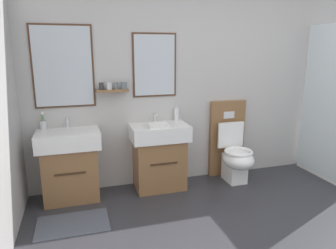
{
  "coord_description": "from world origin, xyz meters",
  "views": [
    {
      "loc": [
        -1.78,
        -1.63,
        1.65
      ],
      "look_at": [
        -0.78,
        1.71,
        0.8
      ],
      "focal_mm": 33.45,
      "sensor_mm": 36.0,
      "label": 1
    }
  ],
  "objects_px": {
    "soap_dispenser": "(176,114)",
    "folded_hand_towel": "(158,126)",
    "vanity_sink_right": "(159,155)",
    "toothbrush_cup": "(43,124)",
    "toilet": "(232,151)",
    "vanity_sink_left": "(70,163)"
  },
  "relations": [
    {
      "from": "soap_dispenser",
      "to": "folded_hand_towel",
      "type": "height_order",
      "value": "soap_dispenser"
    },
    {
      "from": "vanity_sink_right",
      "to": "toothbrush_cup",
      "type": "bearing_deg",
      "value": 173.4
    },
    {
      "from": "toothbrush_cup",
      "to": "soap_dispenser",
      "type": "xyz_separation_m",
      "value": [
        1.54,
        0.01,
        0.02
      ]
    },
    {
      "from": "toilet",
      "to": "soap_dispenser",
      "type": "height_order",
      "value": "toilet"
    },
    {
      "from": "vanity_sink_right",
      "to": "soap_dispenser",
      "type": "xyz_separation_m",
      "value": [
        0.26,
        0.16,
        0.45
      ]
    },
    {
      "from": "vanity_sink_right",
      "to": "folded_hand_towel",
      "type": "distance_m",
      "value": 0.41
    },
    {
      "from": "vanity_sink_left",
      "to": "vanity_sink_right",
      "type": "xyz_separation_m",
      "value": [
        1.02,
        0.0,
        0.0
      ]
    },
    {
      "from": "toilet",
      "to": "toothbrush_cup",
      "type": "xyz_separation_m",
      "value": [
        -2.24,
        0.16,
        0.47
      ]
    },
    {
      "from": "vanity_sink_right",
      "to": "toothbrush_cup",
      "type": "distance_m",
      "value": 1.35
    },
    {
      "from": "vanity_sink_left",
      "to": "soap_dispenser",
      "type": "relative_size",
      "value": 4.26
    },
    {
      "from": "folded_hand_towel",
      "to": "toothbrush_cup",
      "type": "bearing_deg",
      "value": 167.51
    },
    {
      "from": "toothbrush_cup",
      "to": "folded_hand_towel",
      "type": "xyz_separation_m",
      "value": [
        1.23,
        -0.27,
        -0.03
      ]
    },
    {
      "from": "vanity_sink_right",
      "to": "vanity_sink_left",
      "type": "bearing_deg",
      "value": 180.0
    },
    {
      "from": "toothbrush_cup",
      "to": "soap_dispenser",
      "type": "height_order",
      "value": "toothbrush_cup"
    },
    {
      "from": "vanity_sink_right",
      "to": "toilet",
      "type": "bearing_deg",
      "value": -0.82
    },
    {
      "from": "vanity_sink_right",
      "to": "folded_hand_towel",
      "type": "height_order",
      "value": "folded_hand_towel"
    },
    {
      "from": "vanity_sink_left",
      "to": "folded_hand_towel",
      "type": "xyz_separation_m",
      "value": [
        0.98,
        -0.13,
        0.39
      ]
    },
    {
      "from": "soap_dispenser",
      "to": "vanity_sink_right",
      "type": "bearing_deg",
      "value": -149.3
    },
    {
      "from": "vanity_sink_left",
      "to": "toothbrush_cup",
      "type": "distance_m",
      "value": 0.52
    },
    {
      "from": "vanity_sink_right",
      "to": "soap_dispenser",
      "type": "distance_m",
      "value": 0.54
    },
    {
      "from": "vanity_sink_left",
      "to": "folded_hand_towel",
      "type": "distance_m",
      "value": 1.06
    },
    {
      "from": "vanity_sink_right",
      "to": "soap_dispenser",
      "type": "bearing_deg",
      "value": 30.7
    }
  ]
}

